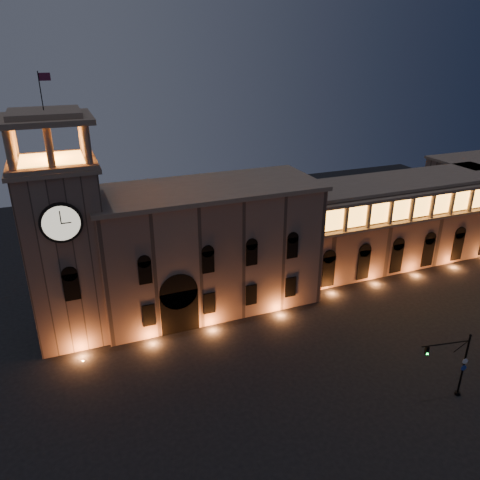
{
  "coord_description": "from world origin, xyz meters",
  "views": [
    {
      "loc": [
        -19.98,
        -35.14,
        35.17
      ],
      "look_at": [
        0.38,
        16.0,
        11.83
      ],
      "focal_mm": 35.0,
      "sensor_mm": 36.0,
      "label": 1
    }
  ],
  "objects": [
    {
      "name": "ground",
      "position": [
        0.0,
        0.0,
        0.0
      ],
      "size": [
        160.0,
        160.0,
        0.0
      ],
      "primitive_type": "plane",
      "color": "black",
      "rests_on": "ground"
    },
    {
      "name": "government_building",
      "position": [
        -2.08,
        21.93,
        8.77
      ],
      "size": [
        30.8,
        12.8,
        17.6
      ],
      "color": "#7B5F50",
      "rests_on": "ground"
    },
    {
      "name": "clock_tower",
      "position": [
        -20.5,
        20.98,
        12.5
      ],
      "size": [
        9.8,
        9.8,
        32.4
      ],
      "color": "#7B5F50",
      "rests_on": "ground"
    },
    {
      "name": "colonnade_wing",
      "position": [
        32.0,
        23.92,
        7.33
      ],
      "size": [
        40.6,
        11.5,
        14.5
      ],
      "color": "brown",
      "rests_on": "ground"
    },
    {
      "name": "traffic_light",
      "position": [
        15.77,
        -6.46,
        4.07
      ],
      "size": [
        5.58,
        1.32,
        7.76
      ],
      "rotation": [
        0.0,
        0.0,
        -0.18
      ],
      "color": "black",
      "rests_on": "ground"
    }
  ]
}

